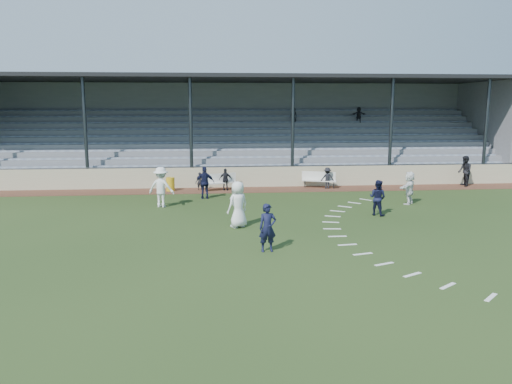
# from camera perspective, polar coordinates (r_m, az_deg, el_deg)

# --- Properties ---
(ground) EXTENTS (90.00, 90.00, 0.00)m
(ground) POSITION_cam_1_polar(r_m,az_deg,el_deg) (18.53, 0.69, -5.31)
(ground) COLOR #263A17
(ground) RESTS_ON ground
(cinder_track) EXTENTS (34.00, 2.00, 0.02)m
(cinder_track) POSITION_cam_1_polar(r_m,az_deg,el_deg) (28.76, -1.41, 0.24)
(cinder_track) COLOR #522E21
(cinder_track) RESTS_ON ground
(retaining_wall) EXTENTS (34.00, 0.18, 1.20)m
(retaining_wall) POSITION_cam_1_polar(r_m,az_deg,el_deg) (29.70, -1.55, 1.71)
(retaining_wall) COLOR #C1B794
(retaining_wall) RESTS_ON ground
(bench_left) EXTENTS (2.02, 1.12, 0.95)m
(bench_left) POSITION_cam_1_polar(r_m,az_deg,el_deg) (28.65, -4.18, 1.34)
(bench_left) COLOR silver
(bench_left) RESTS_ON cinder_track
(bench_right) EXTENTS (2.02, 1.11, 0.95)m
(bench_right) POSITION_cam_1_polar(r_m,az_deg,el_deg) (29.62, 7.20, 1.58)
(bench_right) COLOR silver
(bench_right) RESTS_ON cinder_track
(trash_bin) EXTENTS (0.48, 0.48, 0.77)m
(trash_bin) POSITION_cam_1_polar(r_m,az_deg,el_deg) (28.75, -9.76, 0.89)
(trash_bin) COLOR gold
(trash_bin) RESTS_ON cinder_track
(football) EXTENTS (0.20, 0.20, 0.20)m
(football) POSITION_cam_1_polar(r_m,az_deg,el_deg) (19.23, 1.36, -4.44)
(football) COLOR #E3550D
(football) RESTS_ON ground
(player_white_lead) EXTENTS (1.09, 1.00, 1.87)m
(player_white_lead) POSITION_cam_1_polar(r_m,az_deg,el_deg) (19.97, -2.07, -1.43)
(player_white_lead) COLOR white
(player_white_lead) RESTS_ON ground
(player_navy_lead) EXTENTS (0.64, 0.47, 1.63)m
(player_navy_lead) POSITION_cam_1_polar(r_m,az_deg,el_deg) (16.73, 1.33, -4.12)
(player_navy_lead) COLOR black
(player_navy_lead) RESTS_ON ground
(player_navy_mid) EXTENTS (0.97, 0.97, 1.59)m
(player_navy_mid) POSITION_cam_1_polar(r_m,az_deg,el_deg) (22.79, 13.73, -0.64)
(player_navy_mid) COLOR black
(player_navy_mid) RESTS_ON ground
(player_white_wing) EXTENTS (1.40, 1.03, 1.94)m
(player_white_wing) POSITION_cam_1_polar(r_m,az_deg,el_deg) (24.31, -10.78, 0.54)
(player_white_wing) COLOR white
(player_white_wing) RESTS_ON ground
(player_navy_wing) EXTENTS (1.02, 0.49, 1.69)m
(player_navy_wing) POSITION_cam_1_polar(r_m,az_deg,el_deg) (26.16, -5.85, 1.06)
(player_navy_wing) COLOR black
(player_navy_wing) RESTS_ON ground
(player_white_back) EXTENTS (1.36, 1.45, 1.63)m
(player_white_back) POSITION_cam_1_polar(r_m,az_deg,el_deg) (25.76, 17.11, 0.46)
(player_white_back) COLOR white
(player_white_back) RESTS_ON ground
(official) EXTENTS (0.78, 0.96, 1.83)m
(official) POSITION_cam_1_polar(r_m,az_deg,el_deg) (32.40, 22.76, 2.22)
(official) COLOR black
(official) RESTS_ON cinder_track
(sub_left_near) EXTENTS (0.42, 0.33, 1.02)m
(sub_left_near) POSITION_cam_1_polar(r_m,az_deg,el_deg) (28.82, -6.44, 1.25)
(sub_left_near) COLOR black
(sub_left_near) RESTS_ON cinder_track
(sub_left_far) EXTENTS (0.77, 0.40, 1.26)m
(sub_left_far) POSITION_cam_1_polar(r_m,az_deg,el_deg) (28.50, -3.49, 1.43)
(sub_left_far) COLOR black
(sub_left_far) RESTS_ON cinder_track
(sub_right) EXTENTS (0.81, 0.49, 1.23)m
(sub_right) POSITION_cam_1_polar(r_m,az_deg,el_deg) (29.37, 8.15, 1.59)
(sub_right) COLOR black
(sub_right) RESTS_ON cinder_track
(grandstand) EXTENTS (34.60, 9.00, 6.61)m
(grandstand) POSITION_cam_1_polar(r_m,az_deg,el_deg) (34.20, -2.04, 5.51)
(grandstand) COLOR gray
(grandstand) RESTS_ON ground
(penalty_arc) EXTENTS (3.89, 14.63, 0.01)m
(penalty_arc) POSITION_cam_1_polar(r_m,az_deg,el_deg) (19.37, 12.95, -4.87)
(penalty_arc) COLOR white
(penalty_arc) RESTS_ON ground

